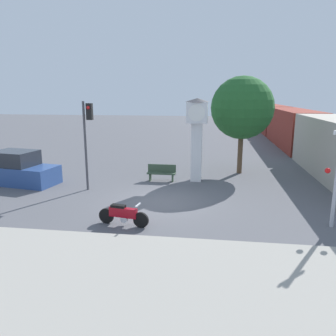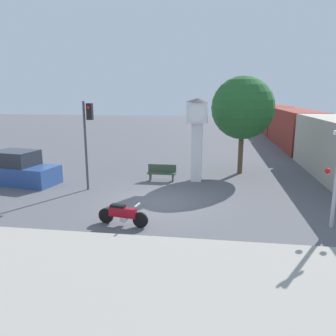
{
  "view_description": "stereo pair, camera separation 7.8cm",
  "coord_description": "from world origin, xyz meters",
  "px_view_note": "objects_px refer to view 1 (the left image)",
  "views": [
    {
      "loc": [
        2.27,
        -13.92,
        4.8
      ],
      "look_at": [
        0.19,
        1.07,
        1.37
      ],
      "focal_mm": 35.0,
      "sensor_mm": 36.0,
      "label": 1
    },
    {
      "loc": [
        2.34,
        -13.91,
        4.8
      ],
      "look_at": [
        0.19,
        1.07,
        1.37
      ],
      "focal_mm": 35.0,
      "sensor_mm": 36.0,
      "label": 2
    }
  ],
  "objects_px": {
    "bench": "(162,172)",
    "parked_car": "(18,170)",
    "motorcycle": "(123,215)",
    "freight_train": "(280,122)",
    "traffic_light": "(87,130)",
    "street_tree": "(242,108)",
    "clock_tower": "(197,127)"
  },
  "relations": [
    {
      "from": "motorcycle",
      "to": "traffic_light",
      "type": "distance_m",
      "value": 5.84
    },
    {
      "from": "freight_train",
      "to": "street_tree",
      "type": "height_order",
      "value": "street_tree"
    },
    {
      "from": "freight_train",
      "to": "traffic_light",
      "type": "xyz_separation_m",
      "value": [
        -13.52,
        -22.84,
        1.36
      ]
    },
    {
      "from": "street_tree",
      "to": "bench",
      "type": "height_order",
      "value": "street_tree"
    },
    {
      "from": "clock_tower",
      "to": "freight_train",
      "type": "relative_size",
      "value": 0.09
    },
    {
      "from": "motorcycle",
      "to": "traffic_light",
      "type": "relative_size",
      "value": 0.45
    },
    {
      "from": "clock_tower",
      "to": "freight_train",
      "type": "distance_m",
      "value": 21.95
    },
    {
      "from": "street_tree",
      "to": "bench",
      "type": "distance_m",
      "value": 6.21
    },
    {
      "from": "parked_car",
      "to": "freight_train",
      "type": "bearing_deg",
      "value": 60.68
    },
    {
      "from": "motorcycle",
      "to": "parked_car",
      "type": "height_order",
      "value": "parked_car"
    },
    {
      "from": "traffic_light",
      "to": "parked_car",
      "type": "xyz_separation_m",
      "value": [
        -4.32,
        0.63,
        -2.31
      ]
    },
    {
      "from": "street_tree",
      "to": "bench",
      "type": "relative_size",
      "value": 3.66
    },
    {
      "from": "freight_train",
      "to": "traffic_light",
      "type": "relative_size",
      "value": 11.26
    },
    {
      "from": "motorcycle",
      "to": "clock_tower",
      "type": "xyz_separation_m",
      "value": [
        2.33,
        6.86,
        2.63
      ]
    },
    {
      "from": "motorcycle",
      "to": "clock_tower",
      "type": "distance_m",
      "value": 7.71
    },
    {
      "from": "clock_tower",
      "to": "traffic_light",
      "type": "height_order",
      "value": "clock_tower"
    },
    {
      "from": "motorcycle",
      "to": "parked_car",
      "type": "distance_m",
      "value": 8.79
    },
    {
      "from": "freight_train",
      "to": "parked_car",
      "type": "distance_m",
      "value": 28.51
    },
    {
      "from": "motorcycle",
      "to": "street_tree",
      "type": "bearing_deg",
      "value": 71.39
    },
    {
      "from": "freight_train",
      "to": "motorcycle",
      "type": "bearing_deg",
      "value": -111.29
    },
    {
      "from": "motorcycle",
      "to": "freight_train",
      "type": "bearing_deg",
      "value": 78.48
    },
    {
      "from": "motorcycle",
      "to": "street_tree",
      "type": "distance_m",
      "value": 10.9
    },
    {
      "from": "motorcycle",
      "to": "freight_train",
      "type": "height_order",
      "value": "freight_train"
    },
    {
      "from": "traffic_light",
      "to": "bench",
      "type": "height_order",
      "value": "traffic_light"
    },
    {
      "from": "clock_tower",
      "to": "freight_train",
      "type": "height_order",
      "value": "clock_tower"
    },
    {
      "from": "motorcycle",
      "to": "parked_car",
      "type": "bearing_deg",
      "value": 155.51
    },
    {
      "from": "freight_train",
      "to": "street_tree",
      "type": "relative_size",
      "value": 8.57
    },
    {
      "from": "traffic_light",
      "to": "motorcycle",
      "type": "bearing_deg",
      "value": -55.8
    },
    {
      "from": "bench",
      "to": "traffic_light",
      "type": "bearing_deg",
      "value": -146.0
    },
    {
      "from": "freight_train",
      "to": "bench",
      "type": "height_order",
      "value": "freight_train"
    },
    {
      "from": "street_tree",
      "to": "bench",
      "type": "xyz_separation_m",
      "value": [
        -4.49,
        -2.5,
        -3.49
      ]
    },
    {
      "from": "bench",
      "to": "parked_car",
      "type": "relative_size",
      "value": 0.36
    }
  ]
}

